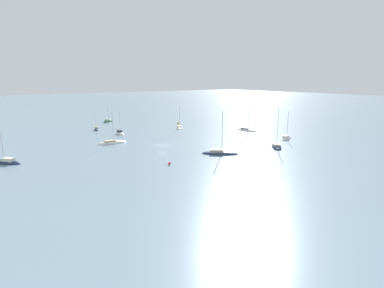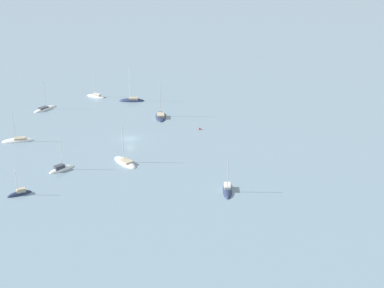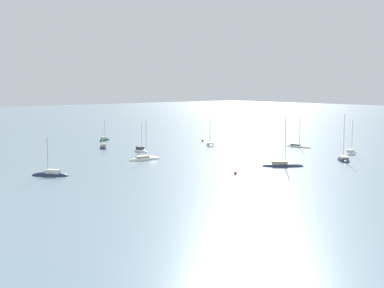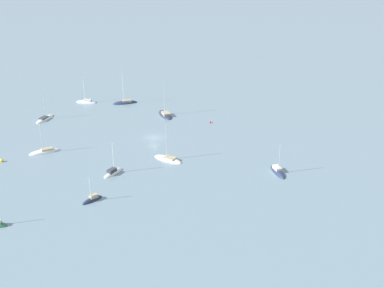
{
  "view_description": "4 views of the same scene",
  "coord_description": "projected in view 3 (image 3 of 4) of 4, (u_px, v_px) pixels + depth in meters",
  "views": [
    {
      "loc": [
        -68.82,
        39.88,
        17.8
      ],
      "look_at": [
        -13.4,
        -0.04,
        2.71
      ],
      "focal_mm": 28.0,
      "sensor_mm": 36.0,
      "label": 1
    },
    {
      "loc": [
        79.47,
        98.83,
        52.57
      ],
      "look_at": [
        -5.59,
        16.62,
        1.76
      ],
      "focal_mm": 50.0,
      "sensor_mm": 36.0,
      "label": 2
    },
    {
      "loc": [
        -88.52,
        79.39,
        17.33
      ],
      "look_at": [
        11.57,
        -4.82,
        2.37
      ],
      "focal_mm": 50.0,
      "sensor_mm": 36.0,
      "label": 3
    },
    {
      "loc": [
        110.84,
        70.65,
        54.85
      ],
      "look_at": [
        2.57,
        12.93,
        1.83
      ],
      "focal_mm": 50.0,
      "sensor_mm": 36.0,
      "label": 4
    }
  ],
  "objects": [
    {
      "name": "mooring_buoy_1",
      "position": [
        203.0,
        140.0,
        158.29
      ],
      "size": [
        0.77,
        0.77,
        0.77
      ],
      "color": "yellow",
      "rests_on": "ground_plane"
    },
    {
      "name": "sailboat_3",
      "position": [
        104.0,
        140.0,
        161.47
      ],
      "size": [
        3.51,
        5.06,
        6.99
      ],
      "rotation": [
        0.0,
        0.0,
        5.17
      ],
      "color": "#2D6647",
      "rests_on": "ground_plane"
    },
    {
      "name": "sailboat_9",
      "position": [
        210.0,
        146.0,
        148.04
      ],
      "size": [
        7.59,
        6.21,
        8.63
      ],
      "rotation": [
        0.0,
        0.0,
        5.67
      ],
      "color": "white",
      "rests_on": "ground_plane"
    },
    {
      "name": "ground_plane",
      "position": [
        209.0,
        161.0,
        120.04
      ],
      "size": [
        600.0,
        600.0,
        0.0
      ],
      "primitive_type": "plane",
      "color": "slate"
    },
    {
      "name": "sailboat_4",
      "position": [
        141.0,
        151.0,
        135.17
      ],
      "size": [
        6.28,
        2.15,
        8.2
      ],
      "rotation": [
        0.0,
        0.0,
        3.08
      ],
      "color": "white",
      "rests_on": "ground_plane"
    },
    {
      "name": "sailboat_0",
      "position": [
        282.0,
        166.0,
        111.52
      ],
      "size": [
        7.92,
        8.42,
        11.13
      ],
      "rotation": [
        0.0,
        0.0,
        3.99
      ],
      "color": "#232D4C",
      "rests_on": "ground_plane"
    },
    {
      "name": "sailboat_1",
      "position": [
        103.0,
        148.0,
        142.25
      ],
      "size": [
        5.15,
        2.64,
        6.29
      ],
      "rotation": [
        0.0,
        0.0,
        6.01
      ],
      "color": "#232D4C",
      "rests_on": "ground_plane"
    },
    {
      "name": "mooring_buoy_0",
      "position": [
        235.0,
        173.0,
        101.7
      ],
      "size": [
        0.56,
        0.56,
        0.56
      ],
      "color": "red",
      "rests_on": "ground_plane"
    },
    {
      "name": "sailboat_6",
      "position": [
        351.0,
        154.0,
        130.76
      ],
      "size": [
        3.55,
        6.78,
        9.12
      ],
      "rotation": [
        0.0,
        0.0,
        5.01
      ],
      "color": "silver",
      "rests_on": "ground_plane"
    },
    {
      "name": "sailboat_2",
      "position": [
        145.0,
        160.0,
        121.1
      ],
      "size": [
        3.56,
        8.24,
        9.89
      ],
      "rotation": [
        0.0,
        0.0,
        4.59
      ],
      "color": "white",
      "rests_on": "ground_plane"
    },
    {
      "name": "sailboat_5",
      "position": [
        344.0,
        160.0,
        119.6
      ],
      "size": [
        7.06,
        7.16,
        11.29
      ],
      "rotation": [
        0.0,
        0.0,
        5.49
      ],
      "color": "#232D4C",
      "rests_on": "ground_plane"
    },
    {
      "name": "sailboat_7",
      "position": [
        50.0,
        175.0,
        100.03
      ],
      "size": [
        6.54,
        6.22,
        8.11
      ],
      "rotation": [
        0.0,
        0.0,
        0.74
      ],
      "color": "#232D4C",
      "rests_on": "ground_plane"
    },
    {
      "name": "sailboat_8",
      "position": [
        298.0,
        147.0,
        144.81
      ],
      "size": [
        8.09,
        3.1,
        9.16
      ],
      "rotation": [
        0.0,
        0.0,
        3.26
      ],
      "color": "white",
      "rests_on": "ground_plane"
    }
  ]
}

